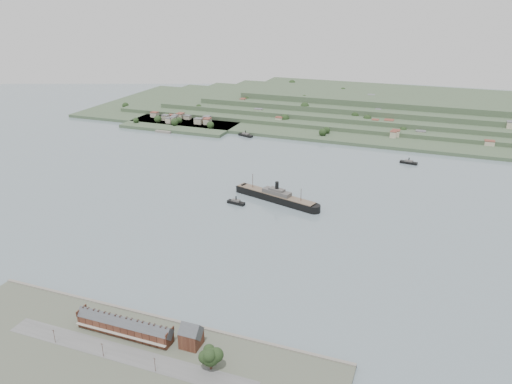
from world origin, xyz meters
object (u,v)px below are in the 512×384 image
(terrace_row, at_px, (125,326))
(tugboat, at_px, (236,202))
(fig_tree, at_px, (211,356))
(steamship, at_px, (273,196))
(gabled_building, at_px, (191,336))

(terrace_row, bearing_deg, tugboat, 94.37)
(terrace_row, distance_m, fig_tree, 55.24)
(steamship, relative_size, fig_tree, 6.89)
(terrace_row, height_order, fig_tree, fig_tree)
(fig_tree, bearing_deg, terrace_row, 171.31)
(gabled_building, relative_size, fig_tree, 1.09)
(gabled_building, xyz_separation_m, fig_tree, (17.02, -12.36, 1.68))
(gabled_building, xyz_separation_m, tugboat, (-51.77, 182.84, -6.40))
(terrace_row, xyz_separation_m, steamship, (13.04, 206.57, -2.81))
(gabled_building, bearing_deg, tugboat, 105.81)
(terrace_row, distance_m, steamship, 207.00)
(steamship, bearing_deg, tugboat, -144.18)
(tugboat, distance_m, fig_tree, 207.12)
(terrace_row, height_order, tugboat, terrace_row)
(gabled_building, height_order, tugboat, gabled_building)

